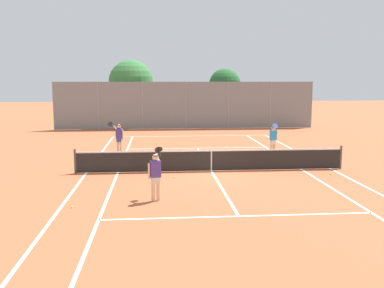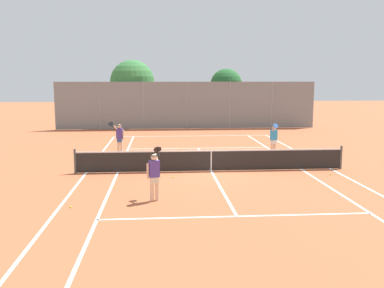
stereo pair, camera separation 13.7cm
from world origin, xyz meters
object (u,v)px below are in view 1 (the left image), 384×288
(tennis_net, at_px, (211,160))
(loose_tennis_ball_2, at_px, (174,177))
(player_far_left, at_px, (119,136))
(tree_behind_right, at_px, (224,86))
(loose_tennis_ball_0, at_px, (331,174))
(loose_tennis_ball_1, at_px, (72,207))
(loose_tennis_ball_3, at_px, (156,143))
(player_far_right, at_px, (273,138))
(tree_behind_left, at_px, (131,83))
(player_near_side, at_px, (156,174))

(tennis_net, bearing_deg, loose_tennis_ball_2, -144.76)
(tennis_net, relative_size, player_far_left, 6.76)
(player_far_left, distance_m, tree_behind_right, 16.58)
(tree_behind_right, bearing_deg, loose_tennis_ball_2, -104.51)
(tennis_net, distance_m, loose_tennis_ball_0, 5.17)
(player_far_left, relative_size, loose_tennis_ball_1, 26.88)
(loose_tennis_ball_0, height_order, loose_tennis_ball_3, same)
(player_far_right, xyz_separation_m, loose_tennis_ball_0, (1.17, -4.95, -0.89))
(player_far_left, xyz_separation_m, player_far_right, (8.31, -1.33, 0.00))
(loose_tennis_ball_2, xyz_separation_m, tree_behind_right, (5.32, 20.56, 3.46))
(loose_tennis_ball_2, bearing_deg, tree_behind_right, 75.49)
(loose_tennis_ball_3, xyz_separation_m, tree_behind_right, (6.06, 11.09, 3.46))
(loose_tennis_ball_1, height_order, loose_tennis_ball_3, same)
(tree_behind_left, relative_size, tree_behind_right, 1.14)
(player_far_right, relative_size, loose_tennis_ball_3, 26.88)
(tree_behind_left, height_order, tree_behind_right, tree_behind_left)
(player_far_left, distance_m, loose_tennis_ball_2, 6.93)
(player_near_side, distance_m, tree_behind_right, 24.76)
(loose_tennis_ball_2, bearing_deg, loose_tennis_ball_1, -130.92)
(loose_tennis_ball_3, height_order, tree_behind_right, tree_behind_right)
(loose_tennis_ball_3, bearing_deg, loose_tennis_ball_1, -101.26)
(loose_tennis_ball_3, bearing_deg, loose_tennis_ball_2, -85.54)
(player_far_left, height_order, loose_tennis_ball_3, player_far_left)
(tree_behind_right, bearing_deg, loose_tennis_ball_3, -118.64)
(tree_behind_right, bearing_deg, loose_tennis_ball_0, -86.07)
(player_far_right, relative_size, loose_tennis_ball_2, 26.88)
(player_far_left, height_order, loose_tennis_ball_0, player_far_left)
(tennis_net, xyz_separation_m, player_far_left, (-4.48, 5.08, 0.42))
(player_far_left, xyz_separation_m, loose_tennis_ball_3, (2.01, 3.16, -0.89))
(player_near_side, bearing_deg, tree_behind_right, 75.76)
(tennis_net, xyz_separation_m, loose_tennis_ball_3, (-2.47, 8.24, -0.48))
(loose_tennis_ball_2, xyz_separation_m, loose_tennis_ball_3, (-0.74, 9.46, 0.00))
(loose_tennis_ball_1, height_order, loose_tennis_ball_2, same)
(player_far_left, bearing_deg, tennis_net, -48.56)
(player_far_right, xyz_separation_m, tree_behind_left, (-8.41, 15.04, 2.77))
(tennis_net, xyz_separation_m, loose_tennis_ball_0, (5.00, -1.20, -0.48))
(player_far_left, xyz_separation_m, loose_tennis_ball_0, (9.48, -6.28, -0.89))
(loose_tennis_ball_0, xyz_separation_m, tree_behind_left, (-9.59, 19.98, 3.66))
(tennis_net, distance_m, player_far_right, 5.37)
(loose_tennis_ball_0, distance_m, tree_behind_right, 20.87)
(loose_tennis_ball_1, xyz_separation_m, tree_behind_right, (8.72, 24.48, 3.46))
(loose_tennis_ball_1, xyz_separation_m, loose_tennis_ball_3, (2.66, 13.39, 0.00))
(loose_tennis_ball_0, bearing_deg, player_far_left, 146.49)
(tree_behind_right, bearing_deg, tree_behind_left, -176.13)
(loose_tennis_ball_0, bearing_deg, player_near_side, -155.99)
(player_near_side, height_order, player_far_right, same)
(loose_tennis_ball_1, bearing_deg, player_far_right, 44.77)
(tennis_net, height_order, player_near_side, player_near_side)
(player_far_left, bearing_deg, tree_behind_right, 60.48)
(tennis_net, distance_m, loose_tennis_ball_2, 2.17)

